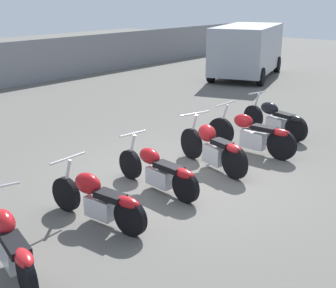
{
  "coord_description": "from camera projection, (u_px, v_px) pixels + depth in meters",
  "views": [
    {
      "loc": [
        -6.56,
        -4.98,
        3.35
      ],
      "look_at": [
        0.0,
        0.33,
        0.65
      ],
      "focal_mm": 50.0,
      "sensor_mm": 36.0,
      "label": 1
    }
  ],
  "objects": [
    {
      "name": "ground_plane",
      "position": [
        181.0,
        180.0,
        8.86
      ],
      "size": [
        60.0,
        60.0,
        0.0
      ],
      "primitive_type": "plane",
      "color": "#5B5954"
    },
    {
      "name": "motorcycle_slot_3",
      "position": [
        213.0,
        147.0,
        9.33
      ],
      "size": [
        0.9,
        1.98,
        1.03
      ],
      "rotation": [
        0.0,
        0.0,
        -0.31
      ],
      "color": "black",
      "rests_on": "ground_plane"
    },
    {
      "name": "parked_van",
      "position": [
        247.0,
        49.0,
        19.61
      ],
      "size": [
        5.21,
        3.38,
        2.14
      ],
      "rotation": [
        0.0,
        0.0,
        -1.28
      ],
      "color": "#999EA8",
      "rests_on": "ground_plane"
    },
    {
      "name": "motorcycle_slot_4",
      "position": [
        252.0,
        134.0,
        10.26
      ],
      "size": [
        0.75,
        2.2,
        1.03
      ],
      "rotation": [
        0.0,
        0.0,
        -0.02
      ],
      "color": "black",
      "rests_on": "ground_plane"
    },
    {
      "name": "motorcycle_slot_2",
      "position": [
        159.0,
        170.0,
        8.27
      ],
      "size": [
        0.61,
        2.03,
        0.93
      ],
      "rotation": [
        0.0,
        0.0,
        -0.14
      ],
      "color": "black",
      "rests_on": "ground_plane"
    },
    {
      "name": "motorcycle_slot_1",
      "position": [
        98.0,
        199.0,
        7.08
      ],
      "size": [
        0.71,
        1.95,
        0.94
      ],
      "rotation": [
        0.0,
        0.0,
        0.04
      ],
      "color": "black",
      "rests_on": "ground_plane"
    },
    {
      "name": "motorcycle_slot_0",
      "position": [
        10.0,
        244.0,
        5.81
      ],
      "size": [
        0.89,
        1.91,
        0.93
      ],
      "rotation": [
        0.0,
        0.0,
        -0.31
      ],
      "color": "black",
      "rests_on": "ground_plane"
    },
    {
      "name": "motorcycle_slot_5",
      "position": [
        275.0,
        119.0,
        11.57
      ],
      "size": [
        0.81,
        1.99,
        0.98
      ],
      "rotation": [
        0.0,
        0.0,
        -0.28
      ],
      "color": "black",
      "rests_on": "ground_plane"
    }
  ]
}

